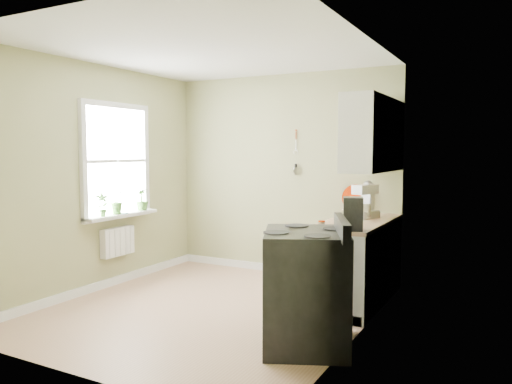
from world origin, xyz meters
The scene contains 21 objects.
floor centered at (0.00, 0.00, -0.01)m, with size 3.20×3.60×0.02m, color tan.
ceiling centered at (0.00, 0.00, 2.71)m, with size 3.20×3.60×0.02m, color white.
wall_back centered at (0.00, 1.81, 1.35)m, with size 3.20×0.02×2.70m, color tan.
wall_left centered at (-1.61, 0.00, 1.35)m, with size 0.02×3.60×2.70m, color tan.
wall_right centered at (1.61, 0.00, 1.35)m, with size 0.02×3.60×2.70m, color tan.
base_cabinets centered at (1.30, 1.00, 0.43)m, with size 0.60×1.60×0.87m, color silver.
countertop centered at (1.29, 1.00, 0.89)m, with size 0.64×1.60×0.04m, color tan.
upper_cabinets centered at (1.43, 1.10, 1.85)m, with size 0.35×1.40×0.80m, color silver.
window centered at (-1.58, 0.30, 1.55)m, with size 0.06×1.14×1.44m.
window_sill centered at (-1.51, 0.30, 0.88)m, with size 0.18×1.14×0.04m, color white.
radiator centered at (-1.54, 0.25, 0.55)m, with size 0.12×0.50×0.35m, color white.
wall_utensils centered at (0.20, 1.78, 1.56)m, with size 0.02×0.14×0.58m.
stove centered at (1.28, -0.45, 0.51)m, with size 1.01×1.03×1.13m.
stand_mixer centered at (1.30, 1.24, 1.09)m, with size 0.31×0.39×0.42m.
kettle centered at (1.14, 1.32, 1.01)m, with size 0.19×0.11×0.19m.
coffee_maker centered at (1.45, 0.30, 1.06)m, with size 0.24×0.25×0.32m.
red_tray centered at (1.05, 1.72, 1.09)m, with size 0.35×0.35×0.02m, color red.
jar centered at (1.13, 0.30, 0.95)m, with size 0.07×0.07×0.07m.
plant_a centered at (-1.50, -0.03, 1.04)m, with size 0.15×0.10×0.28m, color #3B6C26.
plant_b centered at (-1.50, 0.23, 1.06)m, with size 0.18×0.15×0.33m, color #3B6C26.
plant_c centered at (-1.50, 0.67, 1.04)m, with size 0.16×0.16×0.28m, color #3B6C26.
Camera 1 is at (2.87, -4.34, 1.67)m, focal length 35.00 mm.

